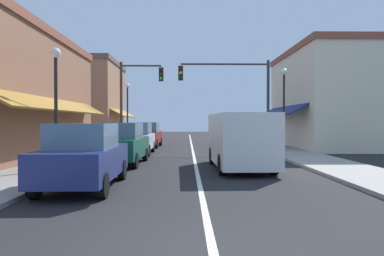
# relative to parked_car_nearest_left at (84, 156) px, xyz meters

# --- Properties ---
(ground_plane) EXTENTS (80.00, 80.00, 0.00)m
(ground_plane) POSITION_rel_parked_car_nearest_left_xyz_m (3.17, 12.89, -0.88)
(ground_plane) COLOR black
(sidewalk_left) EXTENTS (2.60, 56.00, 0.12)m
(sidewalk_left) POSITION_rel_parked_car_nearest_left_xyz_m (-2.33, 12.89, -0.82)
(sidewalk_left) COLOR gray
(sidewalk_left) RESTS_ON ground
(sidewalk_right) EXTENTS (2.60, 56.00, 0.12)m
(sidewalk_right) POSITION_rel_parked_car_nearest_left_xyz_m (8.67, 12.89, -0.82)
(sidewalk_right) COLOR gray
(sidewalk_right) RESTS_ON ground
(lane_center_stripe) EXTENTS (0.14, 52.00, 0.01)m
(lane_center_stripe) POSITION_rel_parked_car_nearest_left_xyz_m (3.17, 12.89, -0.88)
(lane_center_stripe) COLOR silver
(lane_center_stripe) RESTS_ON ground
(storefront_left_block) EXTENTS (5.85, 14.20, 6.26)m
(storefront_left_block) POSITION_rel_parked_car_nearest_left_xyz_m (-5.90, 6.89, 2.25)
(storefront_left_block) COLOR #8E5B42
(storefront_left_block) RESTS_ON ground
(storefront_right_block) EXTENTS (6.46, 10.20, 6.84)m
(storefront_right_block) POSITION_rel_parked_car_nearest_left_xyz_m (12.53, 14.89, 2.55)
(storefront_right_block) COLOR beige
(storefront_right_block) RESTS_ON ground
(storefront_far_left) EXTENTS (5.35, 8.20, 7.37)m
(storefront_far_left) POSITION_rel_parked_car_nearest_left_xyz_m (-5.65, 22.89, 2.81)
(storefront_far_left) COLOR #9E6B4C
(storefront_far_left) RESTS_ON ground
(parked_car_nearest_left) EXTENTS (1.84, 4.13, 1.77)m
(parked_car_nearest_left) POSITION_rel_parked_car_nearest_left_xyz_m (0.00, 0.00, 0.00)
(parked_car_nearest_left) COLOR navy
(parked_car_nearest_left) RESTS_ON ground
(parked_car_second_left) EXTENTS (1.88, 4.15, 1.77)m
(parked_car_second_left) POSITION_rel_parked_car_nearest_left_xyz_m (0.04, 5.25, 0.00)
(parked_car_second_left) COLOR #0F4C33
(parked_car_second_left) RESTS_ON ground
(parked_car_third_left) EXTENTS (1.80, 4.11, 1.77)m
(parked_car_third_left) POSITION_rel_parked_car_nearest_left_xyz_m (-0.01, 9.87, 0.00)
(parked_car_third_left) COLOR silver
(parked_car_third_left) RESTS_ON ground
(parked_car_far_left) EXTENTS (1.88, 4.15, 1.77)m
(parked_car_far_left) POSITION_rel_parked_car_nearest_left_xyz_m (-0.02, 15.38, 0.00)
(parked_car_far_left) COLOR maroon
(parked_car_far_left) RESTS_ON ground
(van_in_lane) EXTENTS (2.12, 5.23, 2.12)m
(van_in_lane) POSITION_rel_parked_car_nearest_left_xyz_m (4.83, 3.85, 0.27)
(van_in_lane) COLOR silver
(van_in_lane) RESTS_ON ground
(traffic_signal_mast_arm) EXTENTS (5.79, 0.50, 5.71)m
(traffic_signal_mast_arm) POSITION_rel_parked_car_nearest_left_xyz_m (5.94, 12.48, 3.07)
(traffic_signal_mast_arm) COLOR #333333
(traffic_signal_mast_arm) RESTS_ON ground
(traffic_signal_left_corner) EXTENTS (2.95, 0.50, 5.84)m
(traffic_signal_left_corner) POSITION_rel_parked_car_nearest_left_xyz_m (-0.71, 13.98, 2.95)
(traffic_signal_left_corner) COLOR #333333
(traffic_signal_left_corner) RESTS_ON ground
(street_lamp_left_near) EXTENTS (0.36, 0.36, 4.44)m
(street_lamp_left_near) POSITION_rel_parked_car_nearest_left_xyz_m (-1.87, 2.95, 2.14)
(street_lamp_left_near) COLOR black
(street_lamp_left_near) RESTS_ON ground
(street_lamp_right_mid) EXTENTS (0.36, 0.36, 4.81)m
(street_lamp_right_mid) POSITION_rel_parked_car_nearest_left_xyz_m (8.27, 10.00, 2.36)
(street_lamp_right_mid) COLOR black
(street_lamp_right_mid) RESTS_ON ground
(street_lamp_left_far) EXTENTS (0.36, 0.36, 4.89)m
(street_lamp_left_far) POSITION_rel_parked_car_nearest_left_xyz_m (-1.99, 18.62, 2.41)
(street_lamp_left_far) COLOR black
(street_lamp_left_far) RESTS_ON ground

